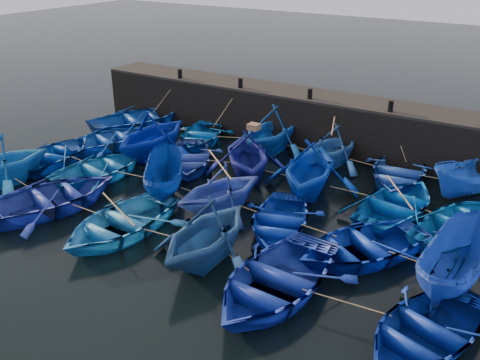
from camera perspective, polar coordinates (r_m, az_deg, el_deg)
The scene contains 35 objects.
ground at distance 19.90m, azimuth -4.93°, elevation -5.05°, with size 120.00×120.00×0.00m, color black.
quay_wall at distance 27.79m, azimuth 8.08°, elevation 6.28°, with size 26.00×2.50×2.50m, color black.
quay_top at distance 27.42m, azimuth 8.24°, elevation 8.88°, with size 26.00×2.50×0.12m, color black.
bollard_0 at distance 30.64m, azimuth -6.44°, elevation 11.20°, with size 0.24×0.24×0.50m, color black.
bollard_1 at distance 28.38m, azimuth 0.04°, elevation 10.30°, with size 0.24×0.24×0.50m, color black.
bollard_2 at distance 26.54m, azimuth 7.46°, elevation 9.11°, with size 0.24×0.24×0.50m, color black.
bollard_3 at distance 25.21m, azimuth 15.77°, elevation 7.59°, with size 0.24×0.24×0.50m, color black.
boat_0 at distance 30.66m, azimuth -10.78°, elevation 6.48°, with size 3.95×5.52×1.14m, color navy.
boat_1 at distance 27.91m, azimuth -4.26°, elevation 4.81°, with size 3.10×4.34×0.90m, color #0856B5.
boat_2 at distance 26.41m, azimuth 3.33°, elevation 5.41°, with size 3.93×4.55×2.40m, color #0D4690.
boat_3 at distance 25.10m, azimuth 9.76°, elevation 3.61°, with size 3.32×3.85×2.03m, color #22559B.
boat_4 at distance 24.19m, azimuth 16.51°, elevation 0.83°, with size 3.47×4.85×1.01m, color #1C409A.
boat_5 at distance 23.74m, azimuth 23.80°, elevation 0.13°, with size 1.63×4.33×1.67m, color blue.
boat_6 at distance 27.99m, azimuth -13.67°, elevation 4.29°, with size 3.32×4.64×0.96m, color #1245A7.
boat_7 at distance 25.99m, azimuth -9.29°, elevation 4.90°, with size 4.05×4.69×2.47m, color #00198C.
boat_8 at distance 24.92m, azimuth -5.48°, elevation 2.36°, with size 3.23×4.52×0.94m, color #273E92.
boat_9 at distance 23.42m, azimuth 0.81°, elevation 2.84°, with size 3.81×4.42×2.33m, color navy.
boat_10 at distance 22.09m, azimuth 7.55°, elevation 1.47°, with size 4.05×4.69×2.47m, color #0432AD.
boat_11 at distance 21.30m, azimuth 16.47°, elevation -2.46°, with size 3.40×4.76×0.99m, color #01459C.
boat_12 at distance 20.61m, azimuth 23.13°, elevation -4.31°, with size 3.67×5.13×1.06m, color #085EB5.
boat_13 at distance 26.74m, azimuth -18.95°, elevation 2.67°, with size 3.25×4.54×0.94m, color navy.
boat_14 at distance 24.41m, azimuth -14.63°, elevation 1.21°, with size 3.31×4.63×0.96m, color #1462B1.
boat_15 at distance 22.17m, azimuth -8.18°, elevation 0.30°, with size 1.56×4.15×1.60m, color navy.
boat_16 at distance 20.40m, azimuth -2.16°, elevation -0.97°, with size 3.34×3.88×2.04m, color #304AB9.
boat_17 at distance 19.40m, azimuth 4.15°, elevation -4.34°, with size 3.09×4.32×0.90m, color #0B2DA0.
boat_18 at distance 18.22m, azimuth 12.87°, elevation -6.78°, with size 3.47×4.85×1.01m, color #082796.
boat_19 at distance 17.41m, azimuth 21.84°, elevation -8.19°, with size 1.71×4.54×1.75m, color navy.
boat_21 at distance 22.09m, azimuth -19.46°, elevation -1.73°, with size 3.81×5.33×1.11m, color navy.
boat_22 at distance 19.60m, azimuth -12.75°, elevation -4.39°, with size 3.53×4.94×1.02m, color blue.
boat_23 at distance 17.30m, azimuth -3.66°, elevation -5.53°, with size 3.71×4.30×2.26m, color navy.
boat_24 at distance 16.06m, azimuth 3.74°, elevation -10.53°, with size 3.87×5.41×1.12m, color navy.
boat_25 at distance 15.16m, azimuth 19.17°, elevation -14.86°, with size 3.33×4.65×0.96m, color navy.
wooden_crate at distance 22.83m, azimuth 1.47°, elevation 5.71°, with size 0.47×0.44×0.26m, color brown.
mooring_ropes at distance 23.44m, azimuth 1.55°, elevation 2.11°, with size 17.71×11.59×2.10m.
loose_oars at distance 20.86m, azimuth 3.57°, elevation 1.17°, with size 10.23×12.05×1.11m.
Camera 1 is at (10.64, -13.74, 9.71)m, focal length 40.00 mm.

